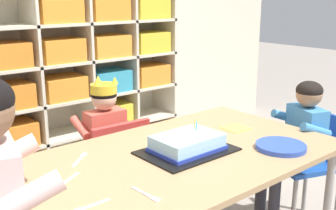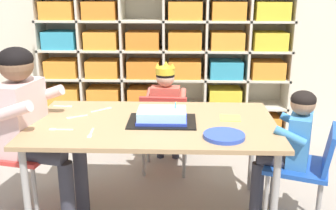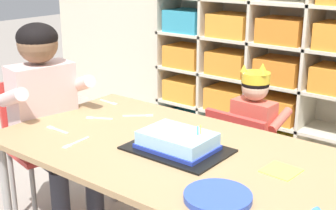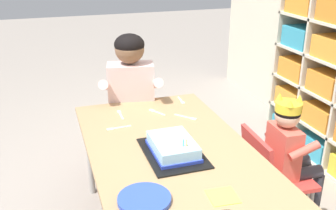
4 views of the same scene
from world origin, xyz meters
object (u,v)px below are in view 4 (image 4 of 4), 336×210
at_px(classroom_chair_blue, 270,173).
at_px(paper_plate_stack, 144,199).
at_px(adult_helper_seated, 131,96).
at_px(fork_near_child_seat, 181,101).
at_px(fork_by_napkin, 156,112).
at_px(fork_near_cake_tray, 120,114).
at_px(fork_scattered_mid_table, 187,117).
at_px(birthday_cake_on_tray, 173,148).
at_px(fork_beside_plate_stack, 117,128).
at_px(activity_table, 171,157).
at_px(child_with_crown, 290,149).
at_px(classroom_chair_adult_side, 132,116).

bearing_deg(classroom_chair_blue, paper_plate_stack, 116.22).
relative_size(adult_helper_seated, fork_near_child_seat, 8.44).
bearing_deg(adult_helper_seated, classroom_chair_blue, -38.42).
bearing_deg(fork_by_napkin, fork_near_cake_tray, -127.98).
xyz_separation_m(paper_plate_stack, fork_scattered_mid_table, (-0.72, 0.45, -0.01)).
distance_m(classroom_chair_blue, birthday_cake_on_tray, 0.64).
bearing_deg(fork_beside_plate_stack, adult_helper_seated, 62.39).
height_order(paper_plate_stack, fork_beside_plate_stack, paper_plate_stack).
relative_size(activity_table, child_with_crown, 1.68).
xyz_separation_m(classroom_chair_blue, adult_helper_seated, (-0.74, -0.61, 0.27)).
bearing_deg(fork_near_cake_tray, birthday_cake_on_tray, 14.91).
bearing_deg(fork_near_child_seat, birthday_cake_on_tray, 160.25).
relative_size(paper_plate_stack, fork_beside_plate_stack, 1.53).
bearing_deg(paper_plate_stack, fork_beside_plate_stack, 177.51).
distance_m(classroom_chair_adult_side, fork_beside_plate_stack, 0.56).
height_order(birthday_cake_on_tray, fork_near_child_seat, birthday_cake_on_tray).
distance_m(child_with_crown, fork_by_napkin, 0.81).
relative_size(classroom_chair_blue, fork_by_napkin, 5.32).
relative_size(classroom_chair_adult_side, adult_helper_seated, 0.71).
bearing_deg(fork_by_napkin, birthday_cake_on_tray, -36.55).
xyz_separation_m(activity_table, fork_near_cake_tray, (-0.50, -0.15, 0.05)).
bearing_deg(fork_near_cake_tray, fork_by_napkin, 81.08).
distance_m(classroom_chair_adult_side, fork_scattered_mid_table, 0.55).
height_order(adult_helper_seated, fork_by_napkin, adult_helper_seated).
xyz_separation_m(birthday_cake_on_tray, paper_plate_stack, (0.33, -0.23, -0.02)).
xyz_separation_m(classroom_chair_blue, paper_plate_stack, (0.34, -0.81, 0.24)).
relative_size(activity_table, fork_scattered_mid_table, 11.93).
height_order(classroom_chair_adult_side, birthday_cake_on_tray, classroom_chair_adult_side).
distance_m(adult_helper_seated, fork_near_child_seat, 0.33).
distance_m(classroom_chair_adult_side, fork_near_cake_tray, 0.38).
bearing_deg(adult_helper_seated, child_with_crown, -34.05).
xyz_separation_m(paper_plate_stack, fork_by_napkin, (-0.85, 0.30, -0.01)).
bearing_deg(fork_near_cake_tray, fork_near_child_seat, 102.79).
bearing_deg(activity_table, classroom_chair_adult_side, -179.08).
bearing_deg(classroom_chair_adult_side, fork_near_child_seat, -25.01).
bearing_deg(birthday_cake_on_tray, fork_by_napkin, 172.54).
xyz_separation_m(child_with_crown, adult_helper_seated, (-0.74, -0.72, 0.13)).
height_order(classroom_chair_adult_side, adult_helper_seated, adult_helper_seated).
relative_size(activity_table, paper_plate_stack, 6.55).
bearing_deg(classroom_chair_blue, adult_helper_seated, 43.05).
distance_m(classroom_chair_blue, fork_near_child_seat, 0.74).
distance_m(classroom_chair_adult_side, fork_by_napkin, 0.39).
xyz_separation_m(activity_table, birthday_cake_on_tray, (0.05, -0.00, 0.08)).
xyz_separation_m(classroom_chair_adult_side, fork_by_napkin, (0.34, 0.08, 0.16)).
relative_size(fork_near_child_seat, fork_near_cake_tray, 0.95).
distance_m(activity_table, fork_scattered_mid_table, 0.40).
xyz_separation_m(birthday_cake_on_tray, fork_near_child_seat, (-0.65, 0.28, -0.03)).
height_order(child_with_crown, paper_plate_stack, child_with_crown).
bearing_deg(birthday_cake_on_tray, fork_near_cake_tray, -165.07).
bearing_deg(activity_table, fork_near_child_seat, 155.51).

